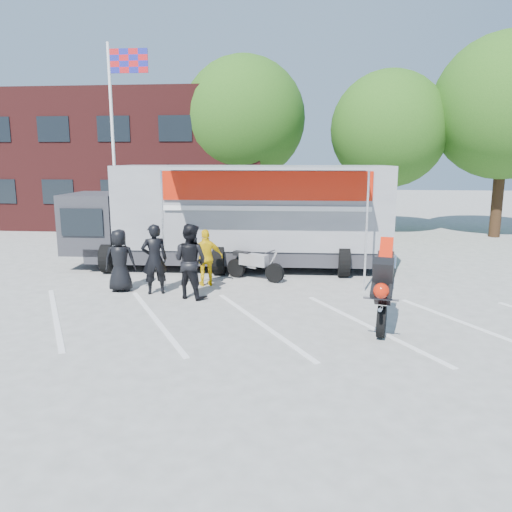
% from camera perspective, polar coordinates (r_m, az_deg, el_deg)
% --- Properties ---
extents(ground, '(100.00, 100.00, 0.00)m').
position_cam_1_polar(ground, '(10.36, -1.20, -9.36)').
color(ground, '#ABABA5').
rests_on(ground, ground).
extents(parking_bay_lines, '(18.09, 13.33, 0.01)m').
position_cam_1_polar(parking_bay_lines, '(11.30, -0.59, -7.56)').
color(parking_bay_lines, white).
rests_on(parking_bay_lines, ground).
extents(office_building, '(18.00, 8.00, 7.00)m').
position_cam_1_polar(office_building, '(29.81, -16.59, 10.42)').
color(office_building, '#4A1817').
rests_on(office_building, ground).
extents(flagpole, '(1.61, 0.12, 8.00)m').
position_cam_1_polar(flagpole, '(21.04, -15.48, 14.62)').
color(flagpole, white).
rests_on(flagpole, ground).
extents(tree_left, '(6.12, 6.12, 8.64)m').
position_cam_1_polar(tree_left, '(25.91, -1.40, 15.41)').
color(tree_left, '#382314').
rests_on(tree_left, ground).
extents(tree_mid, '(5.44, 5.44, 7.68)m').
position_cam_1_polar(tree_mid, '(24.97, 14.95, 13.78)').
color(tree_mid, '#382314').
rests_on(tree_mid, ground).
extents(tree_right, '(6.46, 6.46, 9.12)m').
position_cam_1_polar(tree_right, '(25.80, 26.66, 14.99)').
color(tree_right, '#382314').
rests_on(tree_right, ground).
extents(transporter_truck, '(10.79, 5.40, 3.39)m').
position_cam_1_polar(transporter_truck, '(16.79, -2.03, -1.36)').
color(transporter_truck, gray).
rests_on(transporter_truck, ground).
extents(parked_motorcycle, '(2.06, 1.42, 1.03)m').
position_cam_1_polar(parked_motorcycle, '(15.14, -0.12, -2.74)').
color(parked_motorcycle, silver).
rests_on(parked_motorcycle, ground).
extents(stunt_bike_rider, '(1.25, 1.99, 2.17)m').
position_cam_1_polar(stunt_bike_rider, '(11.34, 14.35, -7.88)').
color(stunt_bike_rider, black).
rests_on(stunt_bike_rider, ground).
extents(spectator_leather_a, '(0.93, 0.69, 1.73)m').
position_cam_1_polar(spectator_leather_a, '(14.19, -15.29, -0.49)').
color(spectator_leather_a, black).
rests_on(spectator_leather_a, ground).
extents(spectator_leather_b, '(0.81, 0.68, 1.91)m').
position_cam_1_polar(spectator_leather_b, '(13.69, -11.53, -0.36)').
color(spectator_leather_b, black).
rests_on(spectator_leather_b, ground).
extents(spectator_leather_c, '(1.17, 1.05, 1.97)m').
position_cam_1_polar(spectator_leather_c, '(13.13, -7.52, -0.58)').
color(spectator_leather_c, black).
rests_on(spectator_leather_c, ground).
extents(spectator_hivis, '(1.04, 0.72, 1.64)m').
position_cam_1_polar(spectator_hivis, '(14.37, -5.69, -0.20)').
color(spectator_hivis, yellow).
rests_on(spectator_hivis, ground).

